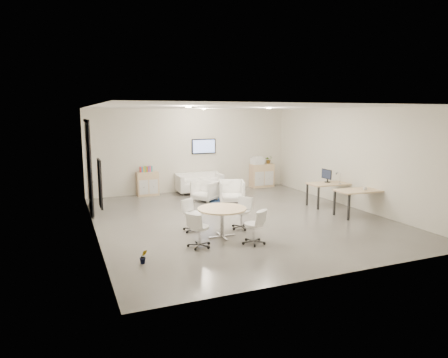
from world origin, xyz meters
TOP-DOWN VIEW (x-y plane):
  - room_shell at (0.00, 0.00)m, footprint 9.60×10.60m
  - glass_door at (-3.95, 2.51)m, footprint 0.09×1.90m
  - artwork at (-3.97, -1.60)m, footprint 0.05×0.54m
  - wall_tv at (0.50, 4.46)m, footprint 0.98×0.06m
  - ceiling_spots at (-0.20, 0.83)m, footprint 3.14×4.14m
  - sideboard_left at (-1.79, 4.27)m, footprint 0.79×0.41m
  - sideboard_right at (2.97, 4.24)m, footprint 0.96×0.46m
  - books at (-1.83, 4.27)m, footprint 0.46×0.14m
  - printer at (2.76, 4.25)m, footprint 0.50×0.43m
  - loveseat at (0.16, 4.06)m, footprint 1.75×0.90m
  - blue_rug at (0.60, 2.60)m, footprint 1.58×1.18m
  - armchair_left at (-0.12, 2.58)m, footprint 1.02×1.02m
  - armchair_right at (0.63, 1.97)m, footprint 1.03×1.00m
  - desk_rear at (3.45, 0.33)m, footprint 1.51×0.84m
  - desk_front at (3.49, -1.09)m, footprint 1.54×0.83m
  - monitor at (3.41, 0.48)m, footprint 0.20×0.50m
  - round_table at (-1.13, -1.48)m, footprint 1.20×1.20m
  - meeting_chairs at (-1.13, -1.48)m, footprint 2.32×2.32m
  - plant_cabinet at (3.29, 4.27)m, footprint 0.35×0.37m
  - plant_floor at (-3.28, -2.52)m, footprint 0.18×0.30m
  - cup at (3.52, -1.22)m, footprint 0.14×0.12m

SIDE VIEW (x-z plane):
  - blue_rug at x=0.60m, z-range 0.00..0.01m
  - plant_floor at x=-3.28m, z-range 0.00..0.13m
  - loveseat at x=0.16m, z-range 0.03..0.68m
  - armchair_left at x=-0.12m, z-range 0.00..0.77m
  - meeting_chairs at x=-1.13m, z-range 0.00..0.82m
  - armchair_right at x=0.63m, z-range 0.00..0.85m
  - sideboard_left at x=-1.79m, z-range 0.00..0.88m
  - sideboard_right at x=2.97m, z-range 0.00..0.96m
  - round_table at x=-1.13m, z-range 0.28..1.02m
  - desk_rear at x=3.45m, z-range 0.30..1.06m
  - desk_front at x=3.49m, z-range 0.31..1.09m
  - cup at x=3.52m, z-range 0.78..0.90m
  - monitor at x=3.41m, z-range 0.78..1.22m
  - books at x=-1.83m, z-range 0.89..1.11m
  - plant_cabinet at x=3.29m, z-range 0.96..1.22m
  - printer at x=2.76m, z-range 0.95..1.27m
  - glass_door at x=-3.95m, z-range 0.08..2.93m
  - artwork at x=-3.97m, z-range 1.03..2.07m
  - room_shell at x=0.00m, z-range -0.80..4.00m
  - wall_tv at x=0.50m, z-range 1.46..2.04m
  - ceiling_spots at x=-0.20m, z-range 3.17..3.20m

